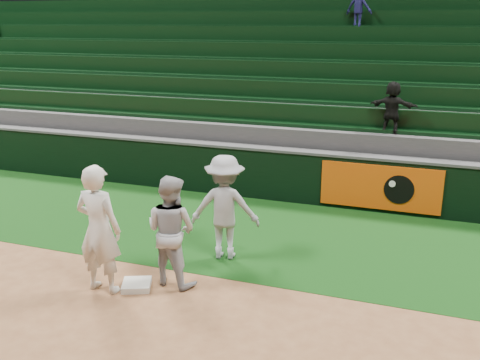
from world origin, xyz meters
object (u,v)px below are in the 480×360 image
object	(u,v)px
first_base	(137,285)
baserunner	(171,230)
first_baseman	(99,229)
base_coach	(225,207)

from	to	relation	value
first_base	baserunner	xyz separation A→B (m)	(0.46, 0.38, 0.86)
first_baseman	base_coach	xyz separation A→B (m)	(1.38, 1.80, -0.08)
first_base	base_coach	xyz separation A→B (m)	(0.92, 1.57, 0.90)
first_base	first_baseman	world-z (taller)	first_baseman
first_baseman	baserunner	bearing A→B (deg)	-145.36
first_baseman	base_coach	size ratio (longest dim) A/B	1.09
baserunner	base_coach	distance (m)	1.28
first_base	first_baseman	size ratio (longest dim) A/B	0.21
baserunner	base_coach	world-z (taller)	base_coach
first_base	baserunner	distance (m)	1.04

